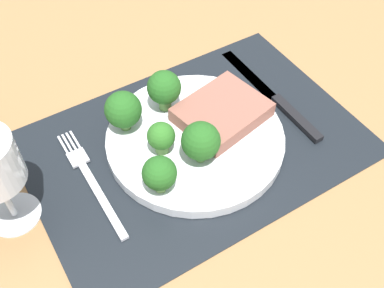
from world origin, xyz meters
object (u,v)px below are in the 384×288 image
fork (91,180)px  knife (277,100)px  steak (222,112)px  plate (195,139)px

fork → knife: 29.71cm
knife → fork: bearing=174.9°
steak → knife: size_ratio=0.50×
steak → knife: 10.16cm
plate → knife: 14.78cm
steak → knife: (9.87, -0.32, -2.41)cm
steak → plate: bearing=-170.1°
plate → steak: steak is taller
plate → steak: size_ratio=2.10×
fork → steak: bearing=-2.1°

